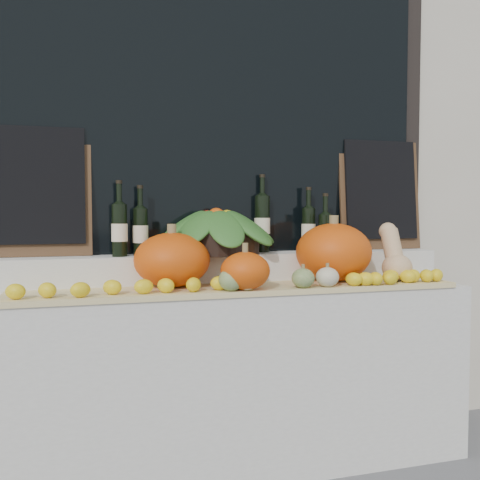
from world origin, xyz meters
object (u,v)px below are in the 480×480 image
at_px(pumpkin_right, 334,252).
at_px(pumpkin_left, 172,260).
at_px(produce_bowl, 216,231).
at_px(butternut_squash, 394,256).
at_px(wine_bottle_tall, 262,223).

bearing_deg(pumpkin_right, pumpkin_left, 178.62).
bearing_deg(produce_bowl, butternut_squash, -16.39).
height_order(pumpkin_right, butternut_squash, butternut_squash).
bearing_deg(pumpkin_left, wine_bottle_tall, 25.34).
relative_size(pumpkin_right, wine_bottle_tall, 0.92).
bearing_deg(produce_bowl, pumpkin_left, -144.56).
height_order(produce_bowl, wine_bottle_tall, wine_bottle_tall).
xyz_separation_m(produce_bowl, wine_bottle_tall, (0.27, 0.07, 0.04)).
height_order(pumpkin_left, butternut_squash, butternut_squash).
bearing_deg(pumpkin_right, butternut_squash, -9.71).
relative_size(pumpkin_right, butternut_squash, 1.29).
bearing_deg(butternut_squash, wine_bottle_tall, 151.84).
xyz_separation_m(pumpkin_right, produce_bowl, (-0.56, 0.20, 0.11)).
bearing_deg(butternut_squash, produce_bowl, 163.61).
bearing_deg(wine_bottle_tall, butternut_squash, -28.16).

